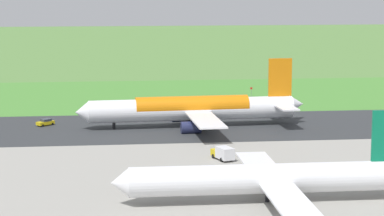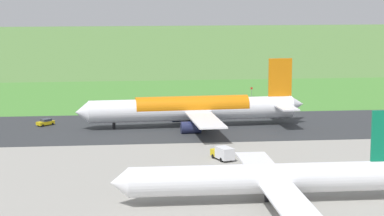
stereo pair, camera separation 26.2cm
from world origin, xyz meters
name	(u,v)px [view 1 (the left image)]	position (x,y,z in m)	size (l,w,h in m)	color
ground_plane	(231,126)	(0.00, 0.00, 0.00)	(800.00, 800.00, 0.00)	#547F3D
runway_asphalt	(231,126)	(0.00, 0.00, 0.03)	(600.00, 36.63, 0.06)	#2D3033
apron_concrete	(303,211)	(0.00, 68.21, 0.03)	(440.00, 110.00, 0.05)	gray
grass_verge_foreground	(207,98)	(0.00, -44.77, 0.02)	(600.00, 80.00, 0.04)	#478534
airliner_main	(194,109)	(8.89, -0.02, 4.35)	(54.12, 44.26, 15.88)	white
airliner_parked_mid	(269,178)	(4.14, 63.01, 3.86)	(48.26, 39.36, 14.13)	white
service_car_followme	(46,122)	(43.53, -5.29, 0.84)	(4.35, 4.11, 1.62)	gold
service_truck_fuel	(223,153)	(7.04, 34.35, 1.40)	(4.08, 6.22, 2.65)	gold
no_stopping_sign	(251,91)	(-13.21, -44.86, 1.67)	(0.60, 0.10, 2.84)	slate
traffic_cone_orange	(230,97)	(-6.68, -43.07, 0.28)	(0.40, 0.40, 0.55)	orange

